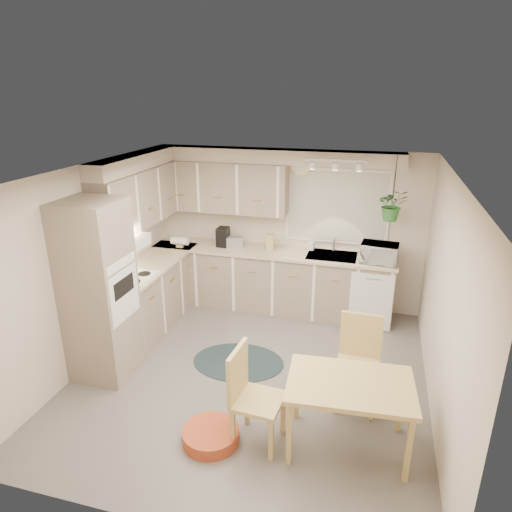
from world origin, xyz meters
name	(u,v)px	position (x,y,z in m)	size (l,w,h in m)	color
floor	(251,375)	(0.00, 0.00, 0.00)	(4.20, 4.20, 0.00)	#615A55
ceiling	(250,173)	(0.00, 0.00, 2.40)	(4.20, 4.20, 0.00)	white
wall_back	(289,229)	(0.00, 2.10, 1.20)	(4.00, 0.04, 2.40)	beige
wall_front	(166,401)	(0.00, -2.10, 1.20)	(4.00, 0.04, 2.40)	beige
wall_left	(92,265)	(-2.00, 0.00, 1.20)	(0.04, 4.20, 2.40)	beige
wall_right	(445,303)	(2.00, 0.00, 1.20)	(0.04, 4.20, 2.40)	beige
base_cab_left	(153,294)	(-1.70, 0.88, 0.45)	(0.60, 1.85, 0.90)	gray
base_cab_back	(271,280)	(-0.20, 1.80, 0.45)	(3.60, 0.60, 0.90)	gray
counter_left	(151,264)	(-1.69, 0.88, 0.92)	(0.64, 1.89, 0.04)	beige
counter_back	(271,252)	(-0.20, 1.79, 0.92)	(3.64, 0.64, 0.04)	beige
oven_stack	(99,292)	(-1.68, -0.38, 1.05)	(0.65, 0.65, 2.10)	gray
wall_oven_face	(124,295)	(-1.35, -0.38, 1.05)	(0.02, 0.56, 0.58)	silver
upper_cab_left	(141,197)	(-1.82, 1.00, 1.83)	(0.35, 2.00, 0.75)	gray
upper_cab_back	(221,187)	(-1.00, 1.93, 1.83)	(2.00, 0.35, 0.75)	gray
soffit_left	(136,161)	(-1.85, 1.00, 2.30)	(0.30, 2.00, 0.20)	beige
soffit_back	(275,156)	(-0.20, 1.95, 2.30)	(3.60, 0.30, 0.20)	beige
cooktop	(130,278)	(-1.68, 0.30, 0.94)	(0.52, 0.58, 0.02)	silver
range_hood	(125,243)	(-1.70, 0.30, 1.40)	(0.40, 0.60, 0.14)	silver
window_blinds	(337,207)	(0.70, 2.07, 1.60)	(1.40, 0.02, 1.00)	beige
window_frame	(337,206)	(0.70, 2.08, 1.60)	(1.50, 0.02, 1.10)	silver
sink	(332,258)	(0.70, 1.80, 0.90)	(0.70, 0.48, 0.10)	#95989C
dishwasher_front	(371,302)	(1.30, 1.49, 0.42)	(0.58, 0.01, 0.83)	silver
track_light_bar	(336,161)	(0.70, 1.55, 2.33)	(0.80, 0.04, 0.04)	silver
wall_clock	(300,165)	(0.15, 2.07, 2.18)	(0.30, 0.30, 0.03)	gold
dining_table	(348,415)	(1.18, -0.87, 0.36)	(1.13, 0.76, 0.71)	tan
chair_left	(259,398)	(0.36, -1.02, 0.49)	(0.46, 0.46, 0.98)	tan
chair_back	(357,365)	(1.22, -0.23, 0.49)	(0.46, 0.46, 0.99)	tan
braided_rug	(238,362)	(-0.23, 0.21, 0.01)	(1.14, 0.86, 0.01)	black
pet_bed	(211,435)	(-0.08, -1.14, 0.06)	(0.55, 0.55, 0.13)	#BD3F25
microwave	(379,251)	(1.35, 1.70, 1.11)	(0.49, 0.27, 0.33)	silver
soap_bottle	(311,248)	(0.37, 1.95, 0.98)	(0.09, 0.19, 0.09)	silver
hanging_plant	(392,208)	(1.46, 1.70, 1.72)	(0.38, 0.43, 0.33)	#2A6729
coffee_maker	(223,237)	(-0.95, 1.80, 1.09)	(0.16, 0.20, 0.29)	black
toaster	(235,242)	(-0.77, 1.82, 1.02)	(0.26, 0.15, 0.15)	#95989C
knife_block	(270,242)	(-0.23, 1.85, 1.05)	(0.10, 0.10, 0.23)	tan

